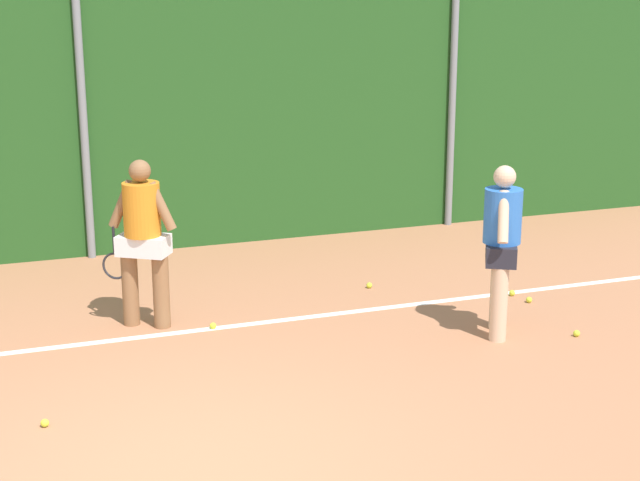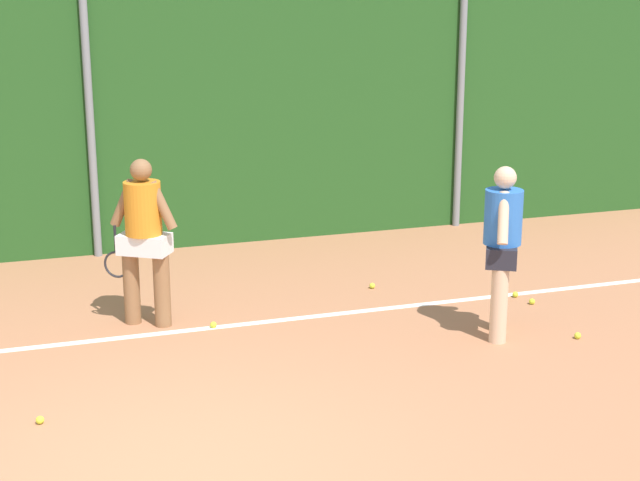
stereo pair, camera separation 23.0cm
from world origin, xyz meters
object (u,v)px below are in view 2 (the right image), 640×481
object	(u,v)px
tennis_ball_5	(372,286)
tennis_ball_4	(532,301)
tennis_ball_8	(515,294)
player_foreground_near	(502,242)
tennis_ball_9	(213,325)
tennis_ball_2	(578,336)
player_midcourt	(144,233)
tennis_ball_1	(40,420)

from	to	relation	value
tennis_ball_5	tennis_ball_4	bearing A→B (deg)	-36.18
tennis_ball_5	tennis_ball_8	size ratio (longest dim) A/B	1.00
player_foreground_near	tennis_ball_9	distance (m)	3.02
player_foreground_near	tennis_ball_2	xyz separation A→B (m)	(0.71, -0.33, -0.93)
tennis_ball_4	tennis_ball_5	size ratio (longest dim) A/B	1.00
tennis_ball_8	tennis_ball_5	bearing A→B (deg)	150.48
tennis_ball_8	tennis_ball_9	bearing A→B (deg)	178.50
tennis_ball_5	player_foreground_near	bearing A→B (deg)	-70.49
player_foreground_near	tennis_ball_9	xyz separation A→B (m)	(-2.65, 1.10, -0.93)
player_midcourt	tennis_ball_5	distance (m)	2.81
player_foreground_near	tennis_ball_8	bearing A→B (deg)	-8.43
tennis_ball_2	tennis_ball_8	xyz separation A→B (m)	(0.05, 1.34, 0.00)
tennis_ball_8	tennis_ball_4	bearing A→B (deg)	-78.82
tennis_ball_1	tennis_ball_2	size ratio (longest dim) A/B	1.00
tennis_ball_4	tennis_ball_1	bearing A→B (deg)	-165.38
tennis_ball_1	player_foreground_near	bearing A→B (deg)	8.10
tennis_ball_4	tennis_ball_2	bearing A→B (deg)	-95.70
player_midcourt	tennis_ball_4	distance (m)	4.24
tennis_ball_4	tennis_ball_9	bearing A→B (deg)	174.06
tennis_ball_2	player_midcourt	bearing A→B (deg)	156.21
tennis_ball_1	tennis_ball_5	world-z (taller)	same
tennis_ball_2	tennis_ball_4	xyz separation A→B (m)	(0.11, 1.07, 0.00)
tennis_ball_1	tennis_ball_2	distance (m)	5.16
player_foreground_near	tennis_ball_9	world-z (taller)	player_foreground_near
player_midcourt	tennis_ball_9	xyz separation A→B (m)	(0.62, -0.33, -0.93)
player_foreground_near	tennis_ball_5	world-z (taller)	player_foreground_near
player_midcourt	tennis_ball_8	world-z (taller)	player_midcourt
player_midcourt	tennis_ball_9	world-z (taller)	player_midcourt
tennis_ball_2	tennis_ball_8	size ratio (longest dim) A/B	1.00
tennis_ball_1	tennis_ball_8	world-z (taller)	same
tennis_ball_8	tennis_ball_9	xyz separation A→B (m)	(-3.41, 0.09, 0.00)
player_foreground_near	tennis_ball_2	world-z (taller)	player_foreground_near
player_foreground_near	tennis_ball_4	world-z (taller)	player_foreground_near
player_midcourt	tennis_ball_1	world-z (taller)	player_midcourt
player_foreground_near	tennis_ball_4	bearing A→B (deg)	-19.22
player_midcourt	tennis_ball_8	bearing A→B (deg)	-153.08
tennis_ball_8	player_midcourt	bearing A→B (deg)	174.12
tennis_ball_1	tennis_ball_4	xyz separation A→B (m)	(5.25, 1.37, 0.00)
tennis_ball_2	tennis_ball_8	distance (m)	1.34
tennis_ball_2	tennis_ball_4	size ratio (longest dim) A/B	1.00
player_foreground_near	tennis_ball_4	xyz separation A→B (m)	(0.82, 0.74, -0.93)
tennis_ball_2	tennis_ball_5	size ratio (longest dim) A/B	1.00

